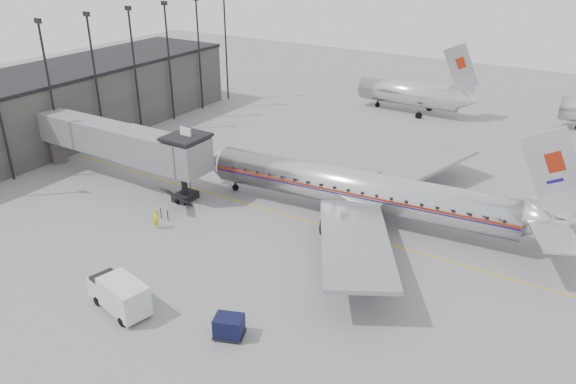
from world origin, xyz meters
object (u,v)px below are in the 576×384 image
at_px(airliner, 366,191).
at_px(service_van, 119,293).
at_px(ramp_worker, 156,219).
at_px(baggage_cart_navy, 229,326).

relative_size(airliner, service_van, 6.37).
xyz_separation_m(airliner, ramp_worker, (-14.24, -11.08, -1.80)).
xyz_separation_m(service_van, baggage_cart_navy, (7.92, 1.57, -0.46)).
bearing_deg(service_van, ramp_worker, 134.12).
distance_m(airliner, ramp_worker, 18.13).
bearing_deg(service_van, baggage_cart_navy, 23.56).
height_order(airliner, service_van, airliner).
height_order(airliner, ramp_worker, airliner).
height_order(service_van, ramp_worker, service_van).
relative_size(airliner, baggage_cart_navy, 15.08).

